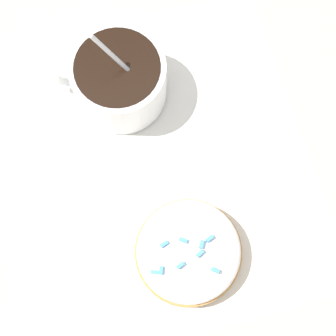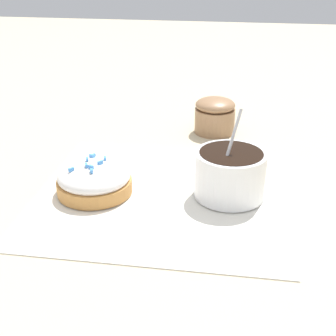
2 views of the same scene
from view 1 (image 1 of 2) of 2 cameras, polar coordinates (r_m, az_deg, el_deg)
The scene contains 4 objects.
ground_plane at distance 0.54m, azimuth -1.63°, elevation -0.30°, with size 3.00×3.00×0.00m, color #C6B793.
paper_napkin at distance 0.54m, azimuth -1.64°, elevation -0.26°, with size 0.32×0.31×0.00m.
coffee_cup at distance 0.53m, azimuth -5.09°, elevation 8.99°, with size 0.09×0.11×0.11m.
frosted_pastry at distance 0.51m, azimuth 2.09°, elevation -8.51°, with size 0.10×0.10×0.04m.
Camera 1 is at (0.13, -0.02, 0.52)m, focal length 60.00 mm.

